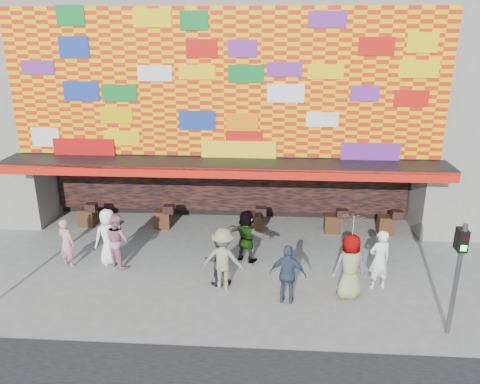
# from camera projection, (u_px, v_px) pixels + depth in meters

# --- Properties ---
(ground) EXTENTS (90.00, 90.00, 0.00)m
(ground) POSITION_uv_depth(u_px,v_px,m) (213.00, 292.00, 13.71)
(ground) COLOR slate
(ground) RESTS_ON ground
(shop_building) EXTENTS (15.20, 9.40, 10.00)m
(shop_building) POSITION_uv_depth(u_px,v_px,m) (234.00, 81.00, 19.68)
(shop_building) COLOR gray
(shop_building) RESTS_ON ground
(signal_right) EXTENTS (0.22, 0.20, 3.00)m
(signal_right) POSITION_uv_depth(u_px,v_px,m) (458.00, 267.00, 11.30)
(signal_right) COLOR #59595B
(signal_right) RESTS_ON ground
(ped_a) EXTENTS (1.09, 1.03, 1.88)m
(ped_a) POSITION_uv_depth(u_px,v_px,m) (109.00, 237.00, 15.14)
(ped_a) COLOR white
(ped_a) RESTS_ON ground
(ped_b) EXTENTS (0.70, 0.60, 1.63)m
(ped_b) POSITION_uv_depth(u_px,v_px,m) (67.00, 243.00, 15.01)
(ped_b) COLOR tan
(ped_b) RESTS_ON ground
(ped_c) EXTENTS (0.92, 0.79, 1.64)m
(ped_c) POSITION_uv_depth(u_px,v_px,m) (218.00, 260.00, 13.91)
(ped_c) COLOR #222328
(ped_c) RESTS_ON ground
(ped_d) EXTENTS (1.32, 0.90, 1.89)m
(ped_d) POSITION_uv_depth(u_px,v_px,m) (223.00, 259.00, 13.68)
(ped_d) COLOR gray
(ped_d) RESTS_ON ground
(ped_e) EXTENTS (1.09, 0.60, 1.75)m
(ped_e) POSITION_uv_depth(u_px,v_px,m) (288.00, 274.00, 12.95)
(ped_e) COLOR #33425A
(ped_e) RESTS_ON ground
(ped_f) EXTENTS (1.69, 1.20, 1.76)m
(ped_f) POSITION_uv_depth(u_px,v_px,m) (247.00, 236.00, 15.34)
(ped_f) COLOR gray
(ped_f) RESTS_ON ground
(ped_g) EXTENTS (1.09, 0.87, 1.94)m
(ped_g) POSITION_uv_depth(u_px,v_px,m) (350.00, 266.00, 13.19)
(ped_g) COLOR gray
(ped_g) RESTS_ON ground
(ped_h) EXTENTS (0.78, 0.63, 1.85)m
(ped_h) POSITION_uv_depth(u_px,v_px,m) (379.00, 260.00, 13.67)
(ped_h) COLOR white
(ped_h) RESTS_ON ground
(ped_i) EXTENTS (1.10, 1.08, 1.79)m
(ped_i) POSITION_uv_depth(u_px,v_px,m) (118.00, 240.00, 15.00)
(ped_i) COLOR #BB798B
(ped_i) RESTS_ON ground
(parasol) EXTENTS (0.94, 0.96, 1.77)m
(parasol) POSITION_uv_depth(u_px,v_px,m) (353.00, 229.00, 12.81)
(parasol) COLOR beige
(parasol) RESTS_ON ground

